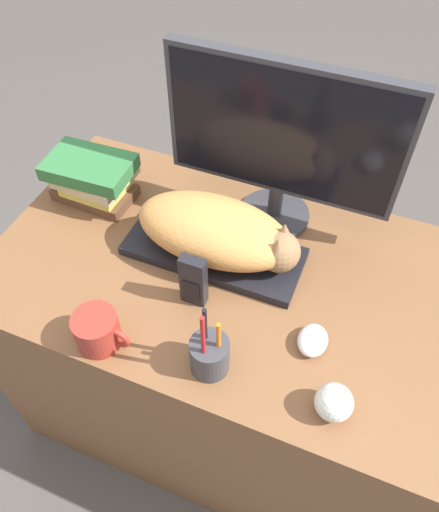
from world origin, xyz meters
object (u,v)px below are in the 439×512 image
object	(u,v)px
cat	(220,232)
pen_cup	(210,354)
monitor	(282,139)
coffee_mug	(98,331)
keyboard	(214,252)
book_stack	(93,178)
computer_mouse	(313,340)
baseball	(334,402)
phone	(193,281)

from	to	relation	value
cat	pen_cup	size ratio (longest dim) A/B	1.97
monitor	coffee_mug	distance (m)	0.58
keyboard	book_stack	xyz separation A→B (m)	(-0.37, 0.07, 0.06)
cat	pen_cup	bearing A→B (deg)	-71.72
cat	computer_mouse	world-z (taller)	cat
keyboard	baseball	xyz separation A→B (m)	(0.36, -0.28, 0.02)
coffee_mug	keyboard	bearing A→B (deg)	67.73
computer_mouse	coffee_mug	size ratio (longest dim) A/B	0.65
coffee_mug	book_stack	xyz separation A→B (m)	(-0.24, 0.38, 0.03)
cat	keyboard	bearing A→B (deg)	180.00
coffee_mug	phone	world-z (taller)	phone
cat	pen_cup	world-z (taller)	pen_cup
pen_cup	book_stack	bearing A→B (deg)	143.72
monitor	book_stack	size ratio (longest dim) A/B	2.46
keyboard	coffee_mug	distance (m)	0.34
pen_cup	keyboard	bearing A→B (deg)	111.07
coffee_mug	phone	size ratio (longest dim) A/B	0.89
coffee_mug	baseball	bearing A→B (deg)	3.91
keyboard	baseball	size ratio (longest dim) A/B	5.81
computer_mouse	book_stack	bearing A→B (deg)	161.21
pen_cup	book_stack	size ratio (longest dim) A/B	0.90
book_stack	monitor	bearing A→B (deg)	12.97
keyboard	coffee_mug	size ratio (longest dim) A/B	3.46
phone	book_stack	xyz separation A→B (m)	(-0.38, 0.21, -0.00)
baseball	book_stack	size ratio (longest dim) A/B	0.33
computer_mouse	baseball	bearing A→B (deg)	-60.12
coffee_mug	pen_cup	xyz separation A→B (m)	(0.24, 0.03, 0.01)
computer_mouse	cat	bearing A→B (deg)	150.68
monitor	computer_mouse	world-z (taller)	monitor
cat	monitor	xyz separation A→B (m)	(0.08, 0.18, 0.16)
phone	cat	bearing A→B (deg)	88.14
monitor	book_stack	bearing A→B (deg)	-167.03
coffee_mug	pen_cup	size ratio (longest dim) A/B	0.62
computer_mouse	baseball	world-z (taller)	baseball
pen_cup	book_stack	distance (m)	0.59
coffee_mug	baseball	distance (m)	0.49
keyboard	baseball	bearing A→B (deg)	-37.81
monitor	pen_cup	bearing A→B (deg)	-88.29
monitor	phone	size ratio (longest dim) A/B	3.94
keyboard	computer_mouse	distance (m)	0.33
coffee_mug	baseball	size ratio (longest dim) A/B	1.68
pen_cup	book_stack	xyz separation A→B (m)	(-0.48, 0.35, 0.02)
coffee_mug	book_stack	distance (m)	0.45
monitor	baseball	world-z (taller)	monitor
cat	baseball	world-z (taller)	cat
phone	baseball	bearing A→B (deg)	-21.84
keyboard	computer_mouse	xyz separation A→B (m)	(0.29, -0.15, 0.01)
computer_mouse	book_stack	world-z (taller)	book_stack
monitor	coffee_mug	world-z (taller)	monitor
pen_cup	baseball	world-z (taller)	pen_cup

